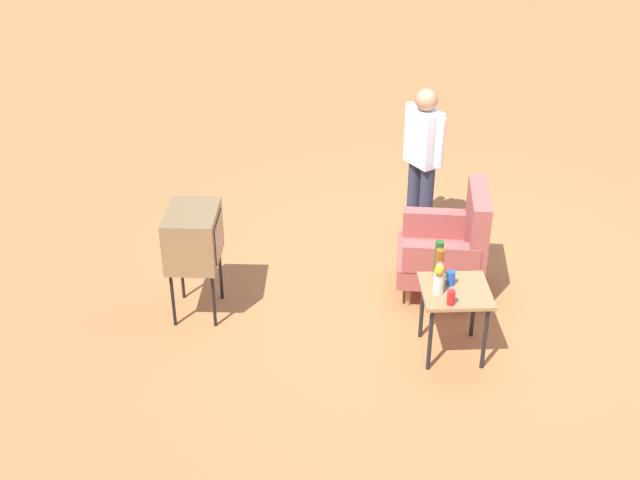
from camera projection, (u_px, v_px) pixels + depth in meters
ground_plane at (442, 278)px, 8.14m from camera, size 60.00×60.00×0.00m
armchair at (451, 245)px, 7.69m from camera, size 0.87×0.88×1.06m
side_table at (455, 299)px, 6.85m from camera, size 0.56×0.56×0.63m
tv_on_stand at (193, 237)px, 7.25m from camera, size 0.63×0.49×1.03m
person_standing at (423, 156)px, 8.36m from camera, size 0.50×0.37×1.64m
bottle_tall_amber at (439, 266)px, 6.84m from camera, size 0.07×0.07×0.30m
soda_can_red at (451, 298)px, 6.59m from camera, size 0.07×0.07×0.12m
bottle_wine_green at (439, 258)px, 6.92m from camera, size 0.07×0.07×0.32m
soda_can_blue at (451, 278)px, 6.84m from camera, size 0.07×0.07×0.12m
flower_vase at (439, 277)px, 6.69m from camera, size 0.14×0.10×0.27m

